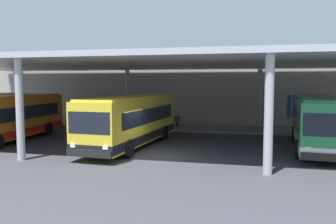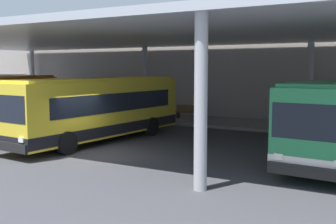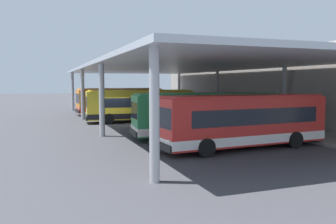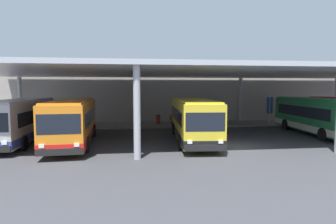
# 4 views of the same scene
# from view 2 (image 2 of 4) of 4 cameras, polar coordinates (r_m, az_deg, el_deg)

# --- Properties ---
(ground_plane) EXTENTS (200.00, 200.00, 0.00)m
(ground_plane) POSITION_cam_2_polar(r_m,az_deg,el_deg) (18.11, -10.04, -5.70)
(ground_plane) COLOR #3D3D42
(platform_kerb) EXTENTS (42.00, 4.50, 0.18)m
(platform_kerb) POSITION_cam_2_polar(r_m,az_deg,el_deg) (28.01, 5.52, -1.29)
(platform_kerb) COLOR gray
(platform_kerb) RESTS_ON ground
(station_building_facade) EXTENTS (48.00, 1.60, 7.03)m
(station_building_facade) POSITION_cam_2_polar(r_m,az_deg,el_deg) (30.77, 8.09, 5.74)
(station_building_facade) COLOR #ADA399
(station_building_facade) RESTS_ON ground
(canopy_shelter) EXTENTS (40.00, 17.00, 5.55)m
(canopy_shelter) POSITION_cam_2_polar(r_m,az_deg,el_deg) (22.29, -1.07, 10.31)
(canopy_shelter) COLOR silver
(canopy_shelter) RESTS_ON ground
(bus_middle_bay) EXTENTS (3.25, 10.68, 3.17)m
(bus_middle_bay) POSITION_cam_2_polar(r_m,az_deg,el_deg) (21.04, -9.58, 0.51)
(bus_middle_bay) COLOR yellow
(bus_middle_bay) RESTS_ON ground
(bench_waiting) EXTENTS (1.80, 0.45, 0.92)m
(bench_waiting) POSITION_cam_2_polar(r_m,az_deg,el_deg) (28.69, 2.68, 0.06)
(bench_waiting) COLOR brown
(bench_waiting) RESTS_ON platform_kerb
(trash_bin) EXTENTS (0.52, 0.52, 0.98)m
(trash_bin) POSITION_cam_2_polar(r_m,az_deg,el_deg) (29.71, -1.05, 0.30)
(trash_bin) COLOR maroon
(trash_bin) RESTS_ON platform_kerb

